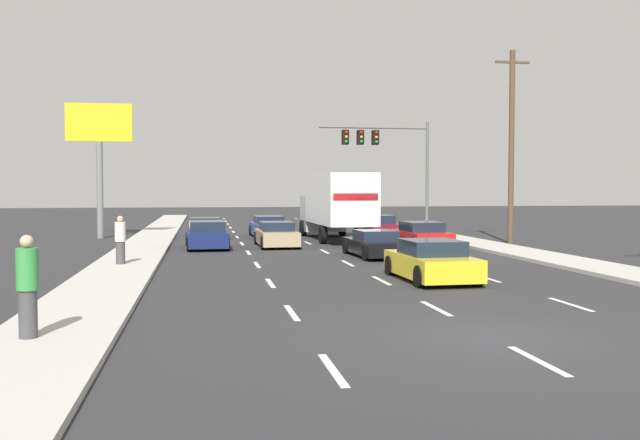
# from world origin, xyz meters

# --- Properties ---
(ground_plane) EXTENTS (140.00, 140.00, 0.00)m
(ground_plane) POSITION_xyz_m (0.00, 25.00, 0.00)
(ground_plane) COLOR #2B2B2D
(sidewalk_right) EXTENTS (2.32, 80.00, 0.14)m
(sidewalk_right) POSITION_xyz_m (8.11, 20.00, 0.07)
(sidewalk_right) COLOR #B2AFA8
(sidewalk_right) RESTS_ON ground_plane
(sidewalk_left) EXTENTS (2.32, 80.00, 0.14)m
(sidewalk_left) POSITION_xyz_m (-8.11, 20.00, 0.07)
(sidewalk_left) COLOR #B2AFA8
(sidewalk_left) RESTS_ON ground_plane
(lane_markings) EXTENTS (6.94, 62.00, 0.01)m
(lane_markings) POSITION_xyz_m (-0.00, 23.08, 0.00)
(lane_markings) COLOR silver
(lane_markings) RESTS_ON ground_plane
(car_orange) EXTENTS (2.00, 4.27, 1.15)m
(car_orange) POSITION_xyz_m (-5.23, 28.08, 0.54)
(car_orange) COLOR orange
(car_orange) RESTS_ON ground_plane
(car_navy) EXTENTS (2.05, 4.67, 1.30)m
(car_navy) POSITION_xyz_m (-5.19, 20.73, 0.61)
(car_navy) COLOR #141E4C
(car_navy) RESTS_ON ground_plane
(car_blue) EXTENTS (1.95, 4.63, 1.25)m
(car_blue) POSITION_xyz_m (-1.64, 27.54, 0.59)
(car_blue) COLOR #1E389E
(car_blue) RESTS_ON ground_plane
(car_tan) EXTENTS (1.92, 4.31, 1.21)m
(car_tan) POSITION_xyz_m (-1.85, 21.05, 0.56)
(car_tan) COLOR tan
(car_tan) RESTS_ON ground_plane
(box_truck) EXTENTS (2.87, 9.15, 3.60)m
(box_truck) POSITION_xyz_m (1.79, 24.60, 2.07)
(box_truck) COLOR white
(box_truck) RESTS_ON ground_plane
(car_black) EXTENTS (1.99, 4.30, 1.11)m
(car_black) POSITION_xyz_m (1.62, 15.34, 0.51)
(car_black) COLOR black
(car_black) RESTS_ON ground_plane
(car_yellow) EXTENTS (2.02, 4.06, 1.24)m
(car_yellow) POSITION_xyz_m (1.51, 7.86, 0.58)
(car_yellow) COLOR yellow
(car_yellow) RESTS_ON ground_plane
(car_maroon) EXTENTS (2.09, 4.24, 1.24)m
(car_maroon) POSITION_xyz_m (4.91, 27.67, 0.56)
(car_maroon) COLOR maroon
(car_maroon) RESTS_ON ground_plane
(car_red) EXTENTS (2.03, 4.52, 1.24)m
(car_red) POSITION_xyz_m (4.90, 19.45, 0.57)
(car_red) COLOR red
(car_red) RESTS_ON ground_plane
(traffic_signal_mast) EXTENTS (7.43, 0.69, 7.26)m
(traffic_signal_mast) POSITION_xyz_m (6.15, 32.17, 5.61)
(traffic_signal_mast) COLOR #595B56
(traffic_signal_mast) RESTS_ON ground_plane
(utility_pole_mid) EXTENTS (1.80, 0.28, 9.82)m
(utility_pole_mid) POSITION_xyz_m (10.17, 20.94, 5.05)
(utility_pole_mid) COLOR brown
(utility_pole_mid) RESTS_ON ground_plane
(roadside_billboard) EXTENTS (3.65, 0.36, 7.61)m
(roadside_billboard) POSITION_xyz_m (-11.08, 28.37, 5.35)
(roadside_billboard) COLOR slate
(roadside_billboard) RESTS_ON ground_plane
(pedestrian_near_corner) EXTENTS (0.38, 0.38, 1.84)m
(pedestrian_near_corner) POSITION_xyz_m (-8.45, 0.61, 1.07)
(pedestrian_near_corner) COLOR #3F3F42
(pedestrian_near_corner) RESTS_ON sidewalk_left
(pedestrian_mid_block) EXTENTS (0.38, 0.38, 1.71)m
(pedestrian_mid_block) POSITION_xyz_m (-8.25, 12.95, 0.99)
(pedestrian_mid_block) COLOR #3F3F42
(pedestrian_mid_block) RESTS_ON sidewalk_left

